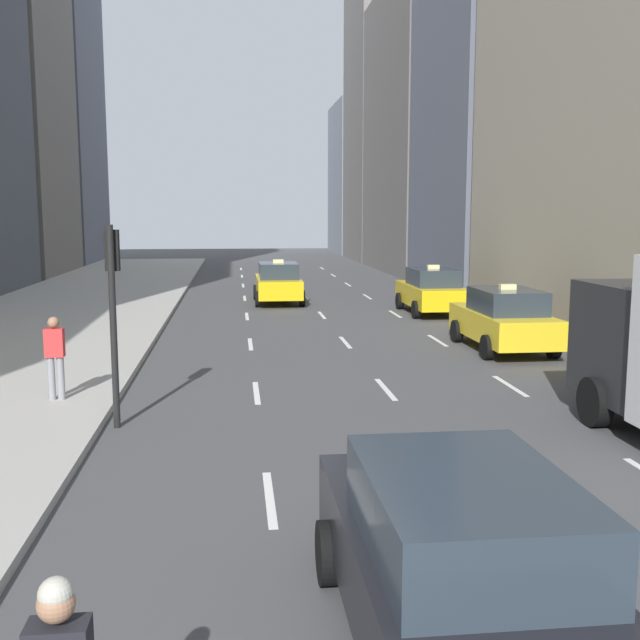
{
  "coord_description": "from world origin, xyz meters",
  "views": [
    {
      "loc": [
        -0.61,
        -1.6,
        3.79
      ],
      "look_at": [
        1.27,
        14.95,
        1.41
      ],
      "focal_mm": 42.0,
      "sensor_mm": 36.0,
      "label": 1
    }
  ],
  "objects_px": {
    "taxi_lead": "(431,291)",
    "pedestrian_far_walking": "(55,354)",
    "taxi_second": "(278,282)",
    "taxi_third": "(504,319)",
    "traffic_light_pole": "(113,293)",
    "sedan_black_near": "(457,564)"
  },
  "relations": [
    {
      "from": "sedan_black_near",
      "to": "pedestrian_far_walking",
      "type": "bearing_deg",
      "value": 120.32
    },
    {
      "from": "taxi_third",
      "to": "pedestrian_far_walking",
      "type": "xyz_separation_m",
      "value": [
        -10.94,
        -4.98,
        0.19
      ]
    },
    {
      "from": "taxi_lead",
      "to": "taxi_second",
      "type": "bearing_deg",
      "value": 144.37
    },
    {
      "from": "taxi_lead",
      "to": "pedestrian_far_walking",
      "type": "relative_size",
      "value": 2.67
    },
    {
      "from": "taxi_lead",
      "to": "sedan_black_near",
      "type": "bearing_deg",
      "value": -104.36
    },
    {
      "from": "sedan_black_near",
      "to": "pedestrian_far_walking",
      "type": "relative_size",
      "value": 2.75
    },
    {
      "from": "pedestrian_far_walking",
      "to": "taxi_lead",
      "type": "bearing_deg",
      "value": 49.34
    },
    {
      "from": "taxi_third",
      "to": "traffic_light_pole",
      "type": "xyz_separation_m",
      "value": [
        -9.55,
        -6.49,
        1.53
      ]
    },
    {
      "from": "taxi_lead",
      "to": "taxi_second",
      "type": "xyz_separation_m",
      "value": [
        -5.6,
        4.01,
        0.0
      ]
    },
    {
      "from": "traffic_light_pole",
      "to": "pedestrian_far_walking",
      "type": "bearing_deg",
      "value": 132.72
    },
    {
      "from": "taxi_third",
      "to": "traffic_light_pole",
      "type": "relative_size",
      "value": 1.22
    },
    {
      "from": "taxi_lead",
      "to": "traffic_light_pole",
      "type": "height_order",
      "value": "traffic_light_pole"
    },
    {
      "from": "taxi_lead",
      "to": "pedestrian_far_walking",
      "type": "height_order",
      "value": "taxi_lead"
    },
    {
      "from": "taxi_lead",
      "to": "taxi_third",
      "type": "distance_m",
      "value": 7.77
    },
    {
      "from": "taxi_lead",
      "to": "traffic_light_pole",
      "type": "relative_size",
      "value": 1.22
    },
    {
      "from": "taxi_lead",
      "to": "taxi_third",
      "type": "height_order",
      "value": "same"
    },
    {
      "from": "taxi_third",
      "to": "sedan_black_near",
      "type": "height_order",
      "value": "taxi_third"
    },
    {
      "from": "taxi_third",
      "to": "pedestrian_far_walking",
      "type": "relative_size",
      "value": 2.67
    },
    {
      "from": "pedestrian_far_walking",
      "to": "traffic_light_pole",
      "type": "distance_m",
      "value": 2.46
    },
    {
      "from": "pedestrian_far_walking",
      "to": "taxi_second",
      "type": "bearing_deg",
      "value": 72.31
    },
    {
      "from": "taxi_second",
      "to": "taxi_third",
      "type": "height_order",
      "value": "same"
    },
    {
      "from": "taxi_second",
      "to": "taxi_third",
      "type": "distance_m",
      "value": 13.04
    }
  ]
}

